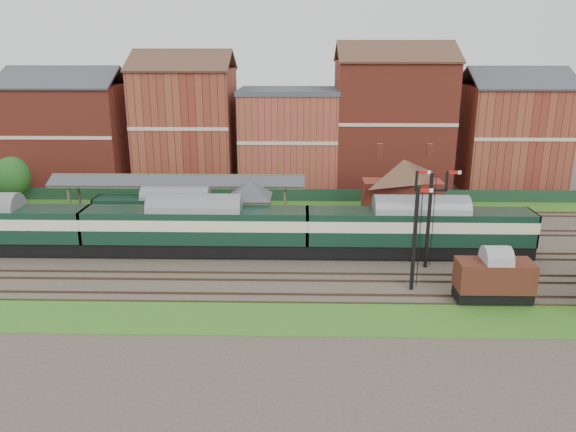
{
  "coord_description": "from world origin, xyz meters",
  "views": [
    {
      "loc": [
        1.56,
        -46.2,
        17.55
      ],
      "look_at": [
        0.47,
        2.0,
        3.0
      ],
      "focal_mm": 35.0,
      "sensor_mm": 36.0,
      "label": 1
    }
  ],
  "objects_px": {
    "signal_box": "(251,210)",
    "goods_van_a": "(494,278)",
    "semaphore_bracket": "(430,214)",
    "platform_railcar": "(177,210)",
    "dmu_train": "(196,226)"
  },
  "relations": [
    {
      "from": "signal_box",
      "to": "goods_van_a",
      "type": "relative_size",
      "value": 1.13
    },
    {
      "from": "dmu_train",
      "to": "goods_van_a",
      "type": "relative_size",
      "value": 10.95
    },
    {
      "from": "dmu_train",
      "to": "goods_van_a",
      "type": "bearing_deg",
      "value": -21.47
    },
    {
      "from": "signal_box",
      "to": "goods_van_a",
      "type": "height_order",
      "value": "signal_box"
    },
    {
      "from": "semaphore_bracket",
      "to": "platform_railcar",
      "type": "relative_size",
      "value": 0.51
    },
    {
      "from": "platform_railcar",
      "to": "goods_van_a",
      "type": "height_order",
      "value": "platform_railcar"
    },
    {
      "from": "semaphore_bracket",
      "to": "platform_railcar",
      "type": "distance_m",
      "value": 24.49
    },
    {
      "from": "dmu_train",
      "to": "goods_van_a",
      "type": "xyz_separation_m",
      "value": [
        22.89,
        -9.0,
        -0.75
      ]
    },
    {
      "from": "dmu_train",
      "to": "platform_railcar",
      "type": "distance_m",
      "value": 7.22
    },
    {
      "from": "signal_box",
      "to": "goods_van_a",
      "type": "bearing_deg",
      "value": -33.67
    },
    {
      "from": "platform_railcar",
      "to": "signal_box",
      "type": "bearing_deg",
      "value": -23.13
    },
    {
      "from": "signal_box",
      "to": "platform_railcar",
      "type": "bearing_deg",
      "value": 156.87
    },
    {
      "from": "dmu_train",
      "to": "goods_van_a",
      "type": "height_order",
      "value": "dmu_train"
    },
    {
      "from": "dmu_train",
      "to": "platform_railcar",
      "type": "height_order",
      "value": "dmu_train"
    },
    {
      "from": "semaphore_bracket",
      "to": "platform_railcar",
      "type": "bearing_deg",
      "value": 158.33
    }
  ]
}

